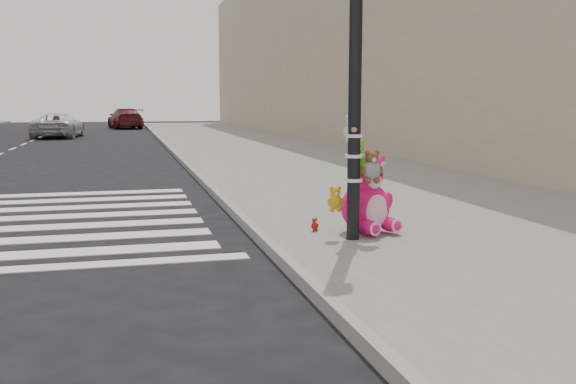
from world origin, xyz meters
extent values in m
plane|color=black|center=(0.00, 0.00, 0.00)|extent=(120.00, 120.00, 0.00)
cube|color=slate|center=(5.00, 10.00, 0.07)|extent=(7.00, 80.00, 0.14)
cube|color=gray|center=(1.55, 10.00, 0.07)|extent=(0.12, 80.00, 0.15)
cube|color=#BAA58E|center=(10.50, 20.00, 5.00)|extent=(5.00, 60.00, 10.00)
cylinder|color=black|center=(2.60, 1.80, 2.14)|extent=(0.16, 0.16, 4.00)
cylinder|color=white|center=(2.60, 1.80, 0.89)|extent=(0.22, 0.22, 0.04)
cylinder|color=white|center=(2.60, 1.80, 1.19)|extent=(0.22, 0.22, 0.04)
cylinder|color=white|center=(2.60, 1.80, 1.44)|extent=(0.22, 0.22, 0.04)
ellipsoid|color=#FE1576|center=(2.84, 1.86, 0.23)|extent=(0.32, 0.40, 0.19)
ellipsoid|color=#FE1576|center=(3.19, 1.99, 0.23)|extent=(0.32, 0.40, 0.19)
ellipsoid|color=#FE1576|center=(2.92, 2.20, 0.47)|extent=(0.81, 0.75, 0.66)
ellipsoid|color=#F9BFD1|center=(3.00, 1.99, 0.45)|extent=(0.39, 0.25, 0.43)
sphere|color=#FE1576|center=(2.92, 2.20, 0.88)|extent=(0.58, 0.58, 0.46)
ellipsoid|color=#FE1576|center=(2.72, 2.15, 0.95)|extent=(0.33, 0.19, 0.46)
ellipsoid|color=#FE1576|center=(3.11, 2.29, 0.95)|extent=(0.33, 0.19, 0.46)
imported|color=silver|center=(-3.50, 30.51, 0.65)|extent=(2.62, 4.84, 1.29)
imported|color=maroon|center=(0.00, 42.33, 0.72)|extent=(2.73, 5.21, 1.44)
camera|label=1|loc=(-0.16, -5.67, 1.85)|focal=40.00mm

